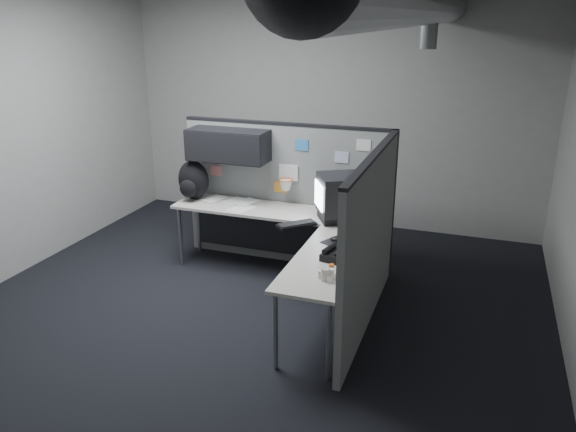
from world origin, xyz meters
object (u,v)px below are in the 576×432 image
at_px(monitor, 340,197).
at_px(backpack, 193,181).
at_px(phone, 336,255).
at_px(keyboard, 297,224).
at_px(desk, 288,231).

bearing_deg(monitor, backpack, -168.34).
distance_m(monitor, phone, 1.02).
distance_m(monitor, keyboard, 0.53).
relative_size(desk, backpack, 5.13).
relative_size(phone, backpack, 0.61).
bearing_deg(keyboard, desk, 135.77).
bearing_deg(backpack, phone, -12.06).
xyz_separation_m(keyboard, phone, (0.58, -0.66, 0.02)).
relative_size(keyboard, phone, 1.42).
relative_size(keyboard, backpack, 0.86).
height_order(monitor, phone, monitor).
bearing_deg(desk, monitor, 20.97).
bearing_deg(backpack, desk, 2.99).
xyz_separation_m(monitor, keyboard, (-0.36, -0.32, -0.23)).
distance_m(monitor, backpack, 1.76).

